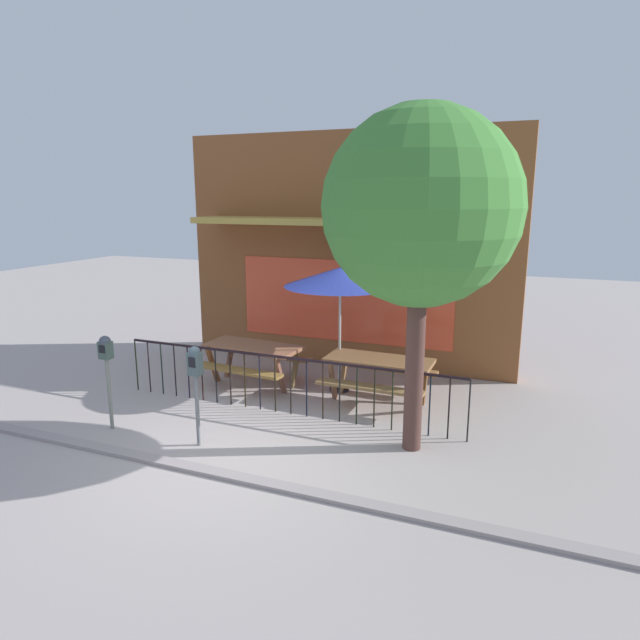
% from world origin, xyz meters
% --- Properties ---
extents(ground, '(40.00, 40.00, 0.00)m').
position_xyz_m(ground, '(0.00, 0.00, 0.00)').
color(ground, '#AA9E9A').
extents(pub_storefront, '(7.01, 1.51, 4.75)m').
position_xyz_m(pub_storefront, '(0.00, 4.84, 2.38)').
color(pub_storefront, '#533020').
rests_on(pub_storefront, ground).
extents(patio_fence_front, '(5.91, 0.04, 0.97)m').
position_xyz_m(patio_fence_front, '(0.00, 1.68, 0.66)').
color(patio_fence_front, black).
rests_on(patio_fence_front, ground).
extents(picnic_table_left, '(1.90, 1.50, 0.79)m').
position_xyz_m(picnic_table_left, '(-1.11, 2.74, 0.61)').
color(picnic_table_left, '#925C3F').
rests_on(picnic_table_left, ground).
extents(picnic_table_right, '(1.82, 1.38, 0.79)m').
position_xyz_m(picnic_table_right, '(1.31, 2.75, 0.61)').
color(picnic_table_right, brown).
rests_on(picnic_table_right, ground).
extents(patio_umbrella, '(1.98, 1.98, 2.26)m').
position_xyz_m(patio_umbrella, '(0.49, 3.05, 2.08)').
color(patio_umbrella, black).
rests_on(patio_umbrella, ground).
extents(parking_meter_near, '(0.18, 0.17, 1.46)m').
position_xyz_m(parking_meter_near, '(-0.60, 0.15, 1.13)').
color(parking_meter_near, slate).
rests_on(parking_meter_near, ground).
extents(parking_meter_far, '(0.18, 0.17, 1.46)m').
position_xyz_m(parking_meter_far, '(-2.17, 0.16, 1.13)').
color(parking_meter_far, gray).
rests_on(parking_meter_far, ground).
extents(street_tree, '(2.58, 2.58, 4.63)m').
position_xyz_m(street_tree, '(2.24, 1.19, 3.32)').
color(street_tree, '#4D312B').
rests_on(street_tree, ground).
extents(curb_edge, '(9.81, 0.20, 0.11)m').
position_xyz_m(curb_edge, '(0.00, -0.50, 0.00)').
color(curb_edge, gray).
rests_on(curb_edge, ground).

